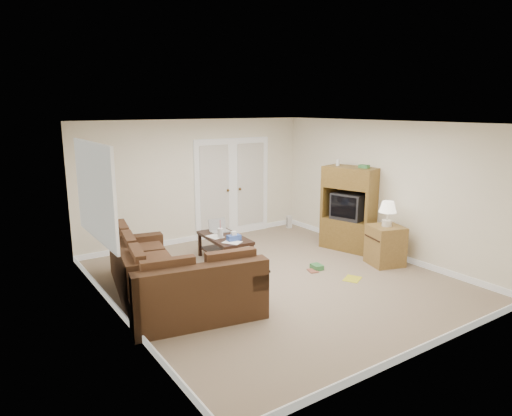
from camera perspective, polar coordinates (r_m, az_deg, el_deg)
floor at (r=7.47m, az=2.35°, el=-8.95°), size 5.50×5.50×0.00m
ceiling at (r=6.96m, az=2.54°, el=10.59°), size 5.00×5.50×0.02m
wall_left at (r=6.02m, az=-17.16°, el=-2.31°), size 0.02×5.50×2.50m
wall_right at (r=8.80m, az=15.71°, el=2.34°), size 0.02×5.50×2.50m
wall_back at (r=9.43m, az=-7.49°, el=3.35°), size 5.00×0.02×2.50m
wall_front at (r=5.22m, az=20.62°, el=-4.79°), size 5.00×0.02×2.50m
baseboards at (r=7.45m, az=2.36°, el=-8.59°), size 5.00×5.50×0.10m
french_doors at (r=9.84m, az=-2.92°, el=2.55°), size 1.80×0.05×2.13m
window_left at (r=6.91m, az=-19.46°, el=1.94°), size 0.05×1.92×1.42m
sectional_sofa at (r=6.67m, az=-11.10°, el=-8.92°), size 1.90×2.93×0.82m
coffee_table at (r=8.25m, az=-3.97°, el=-4.96°), size 0.66×1.21×0.80m
tv_armoire at (r=9.02m, az=11.65°, el=0.00°), size 0.82×1.13×1.74m
side_cabinet at (r=8.35m, az=15.90°, el=-4.11°), size 0.67×0.67×1.15m
space_heater at (r=10.56m, az=4.17°, el=-1.73°), size 0.14×0.12×0.29m
floor_magazine at (r=7.66m, az=11.96°, el=-8.66°), size 0.39×0.36×0.01m
floor_greenbox at (r=7.98m, az=7.61°, el=-7.30°), size 0.18×0.23×0.08m
floor_book at (r=7.86m, az=6.59°, el=-7.85°), size 0.21×0.25×0.02m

